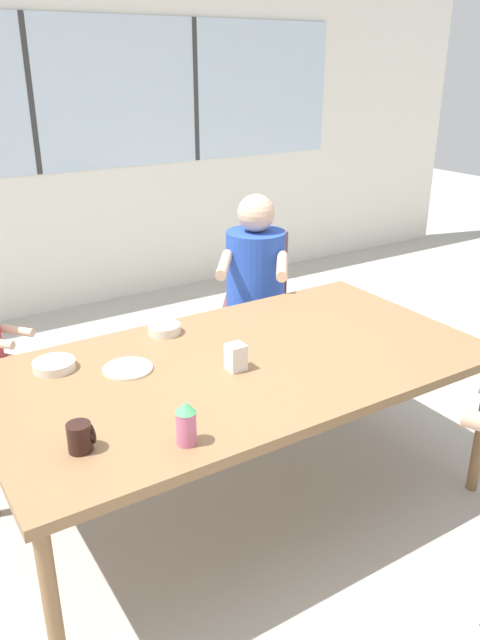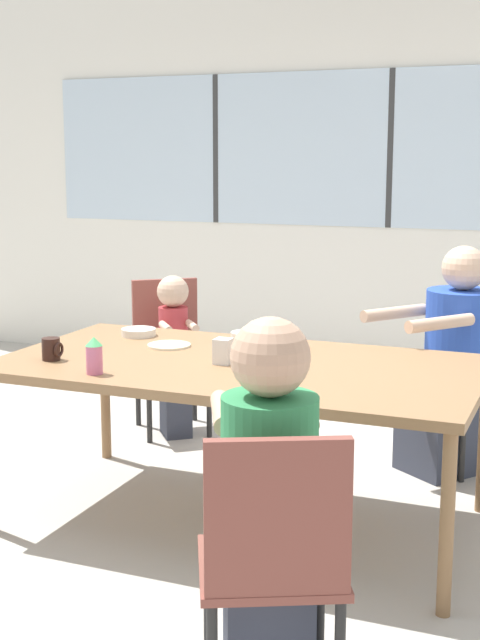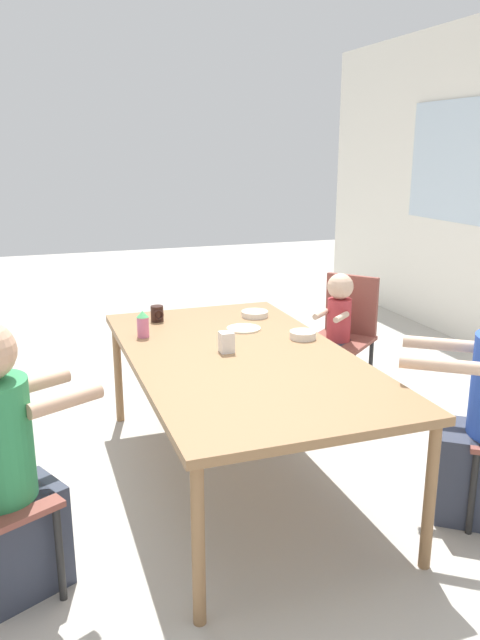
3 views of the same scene
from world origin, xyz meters
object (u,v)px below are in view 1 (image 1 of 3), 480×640
Objects in this scene: person_man_blue_shirt at (255,299)px; milk_carton_small at (236,357)px; coffee_mug at (81,437)px; sippy_cup at (186,423)px; bowl_cereal at (54,365)px; bowl_white_shallow at (164,329)px; chair_for_man_blue_shirt at (256,288)px.

milk_carton_small is (-0.79, -1.06, 0.26)m from person_man_blue_shirt.
sippy_cup reaches higher than coffee_mug.
person_man_blue_shirt is 7.49× the size of sippy_cup.
bowl_white_shallow is at bearing 9.38° from bowl_cereal.
coffee_mug is 0.92m from bowl_white_shallow.
person_man_blue_shirt is 11.82× the size of coffee_mug.
bowl_white_shallow is at bearing 100.17° from milk_carton_small.
coffee_mug is 0.33m from sippy_cup.
sippy_cup reaches higher than milk_carton_small.
coffee_mug is (-1.60, -1.41, 0.24)m from chair_for_man_blue_shirt.
bowl_cereal is (-0.52, -0.09, -0.00)m from bowl_white_shallow.
chair_for_man_blue_shirt is 1.51m from milk_carton_small.
bowl_white_shallow reaches higher than bowl_cereal.
bowl_cereal is (-0.20, 0.74, -0.06)m from sippy_cup.
milk_carton_small is 0.72m from bowl_cereal.
sippy_cup is 0.77m from bowl_cereal.
bowl_cereal is (0.09, 0.60, -0.03)m from coffee_mug.
coffee_mug is (-1.49, -1.27, 0.25)m from person_man_blue_shirt.
person_man_blue_shirt reaches higher than chair_for_man_blue_shirt.
person_man_blue_shirt is 1.08m from bowl_white_shallow.
bowl_cereal is at bearing 62.15° from person_man_blue_shirt.
bowl_white_shallow is at bearing 70.28° from person_man_blue_shirt.
person_man_blue_shirt is 1.35m from milk_carton_small.
coffee_mug is 0.73m from milk_carton_small.
bowl_white_shallow is at bearing 72.98° from chair_for_man_blue_shirt.
coffee_mug is 0.60m from bowl_cereal.
chair_for_man_blue_shirt is at bearing 36.61° from bowl_white_shallow.
bowl_white_shallow is (0.62, 0.68, -0.03)m from coffee_mug.
chair_for_man_blue_shirt is at bearing 28.45° from bowl_cereal.
person_man_blue_shirt is 1.87m from sippy_cup.
milk_carton_small is at bearing 16.87° from coffee_mug.
person_man_blue_shirt reaches higher than milk_carton_small.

